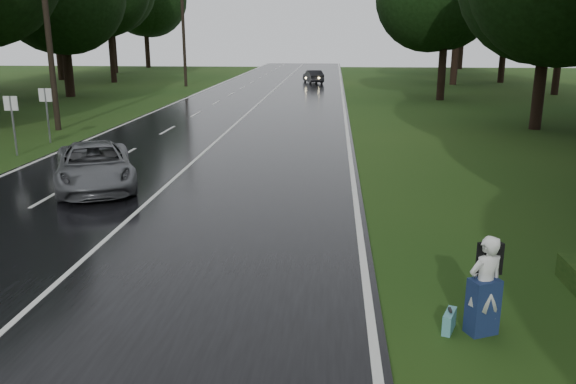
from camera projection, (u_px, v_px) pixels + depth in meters
name	position (u px, v px, depth m)	size (l,w,h in m)	color
road	(228.00, 131.00, 28.00)	(12.00, 140.00, 0.04)	black
lane_center	(228.00, 131.00, 27.99)	(0.12, 140.00, 0.01)	silver
grey_car	(95.00, 166.00, 17.47)	(2.21, 4.80, 1.33)	#57595D
far_car	(313.00, 77.00, 56.02)	(1.31, 3.75, 1.24)	black
hitchhiker	(485.00, 288.00, 8.90)	(0.70, 0.68, 1.63)	silver
suitcase	(449.00, 321.00, 9.10)	(0.13, 0.46, 0.33)	teal
utility_pole_mid	(58.00, 130.00, 28.54)	(1.80, 0.28, 9.95)	black
utility_pole_far	(186.00, 86.00, 52.94)	(1.80, 0.28, 9.76)	black
road_sign_a	(17.00, 155.00, 22.48)	(0.55, 0.10, 2.31)	white
road_sign_b	(51.00, 143.00, 25.11)	(0.57, 0.10, 2.36)	white
tree_left_e	(71.00, 96.00, 44.13)	(8.16, 8.16, 12.75)	black
tree_left_f	(114.00, 82.00, 57.34)	(10.54, 10.54, 16.47)	black
tree_right_d	(534.00, 129.00, 28.78)	(8.01, 8.01, 12.52)	black
tree_right_e	(440.00, 100.00, 41.76)	(8.22, 8.22, 12.84)	black
tree_right_f	(453.00, 85.00, 54.75)	(10.25, 10.25, 16.02)	black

